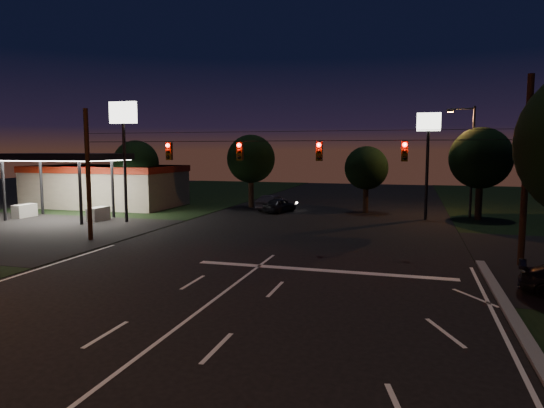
% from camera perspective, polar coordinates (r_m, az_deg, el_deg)
% --- Properties ---
extents(ground, '(140.00, 140.00, 0.00)m').
position_cam_1_polar(ground, '(13.42, -17.46, -18.21)').
color(ground, black).
rests_on(ground, ground).
extents(cross_street_left, '(20.00, 16.00, 0.02)m').
position_cam_1_polar(cross_street_left, '(37.89, -29.38, -2.83)').
color(cross_street_left, black).
rests_on(cross_street_left, ground).
extents(stop_bar, '(12.00, 0.50, 0.01)m').
position_cam_1_polar(stop_bar, '(22.62, 5.80, -7.76)').
color(stop_bar, silver).
rests_on(stop_bar, ground).
extents(utility_pole_right, '(0.30, 0.30, 9.00)m').
position_cam_1_polar(utility_pole_right, '(26.19, 27.17, -6.50)').
color(utility_pole_right, black).
rests_on(utility_pole_right, ground).
extents(utility_pole_left, '(0.28, 0.28, 8.00)m').
position_cam_1_polar(utility_pole_left, '(31.90, -20.54, -4.00)').
color(utility_pole_left, black).
rests_on(utility_pole_left, ground).
extents(signal_span, '(24.00, 0.40, 1.56)m').
position_cam_1_polar(signal_span, '(25.99, 0.78, 6.34)').
color(signal_span, black).
rests_on(signal_span, ground).
extents(gas_station, '(14.20, 16.10, 5.25)m').
position_cam_1_polar(gas_station, '(49.76, -19.19, 2.40)').
color(gas_station, gray).
rests_on(gas_station, ground).
extents(pole_sign_left_near, '(2.20, 0.30, 9.10)m').
position_cam_1_polar(pole_sign_left_near, '(38.33, -17.06, 8.28)').
color(pole_sign_left_near, black).
rests_on(pole_sign_left_near, ground).
extents(pole_sign_right, '(1.80, 0.30, 8.40)m').
position_cam_1_polar(pole_sign_right, '(40.11, 17.89, 7.10)').
color(pole_sign_right, black).
rests_on(pole_sign_right, ground).
extents(street_light_right_far, '(2.20, 0.35, 9.00)m').
position_cam_1_polar(street_light_right_far, '(42.31, 22.17, 5.53)').
color(street_light_right_far, black).
rests_on(street_light_right_far, ground).
extents(tree_far_a, '(4.20, 4.20, 6.42)m').
position_cam_1_polar(tree_far_a, '(47.31, -15.61, 4.61)').
color(tree_far_a, black).
rests_on(tree_far_a, ground).
extents(tree_far_b, '(4.60, 4.60, 6.98)m').
position_cam_1_polar(tree_far_b, '(46.67, -2.43, 5.25)').
color(tree_far_b, black).
rests_on(tree_far_b, ground).
extents(tree_far_c, '(3.80, 3.80, 5.86)m').
position_cam_1_polar(tree_far_c, '(43.40, 11.06, 4.12)').
color(tree_far_c, black).
rests_on(tree_far_c, ground).
extents(tree_far_d, '(4.80, 4.80, 7.30)m').
position_cam_1_polar(tree_far_d, '(41.54, 23.35, 4.90)').
color(tree_far_d, black).
rests_on(tree_far_d, ground).
extents(car_oncoming_a, '(2.53, 4.02, 1.28)m').
position_cam_1_polar(car_oncoming_a, '(43.07, 0.90, -0.14)').
color(car_oncoming_a, black).
rests_on(car_oncoming_a, ground).
extents(car_oncoming_b, '(2.08, 4.35, 1.38)m').
position_cam_1_polar(car_oncoming_b, '(44.51, 0.03, 0.14)').
color(car_oncoming_b, black).
rests_on(car_oncoming_b, ground).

